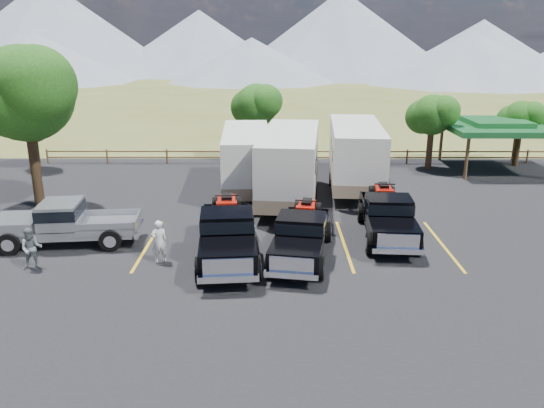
{
  "coord_description": "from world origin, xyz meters",
  "views": [
    {
      "loc": [
        -0.89,
        -16.08,
        8.13
      ],
      "look_at": [
        -0.95,
        4.57,
        1.6
      ],
      "focal_mm": 35.0,
      "sensor_mm": 36.0,
      "label": 1
    }
  ],
  "objects_px": {
    "pickup_silver": "(66,222)",
    "person_a": "(159,241)",
    "rig_right": "(387,214)",
    "trailer_right": "(355,155)",
    "trailer_left": "(246,160)",
    "person_b": "(31,249)",
    "rig_center": "(302,234)",
    "rig_left": "(227,232)",
    "trailer_center": "(290,166)",
    "pavilion": "(496,126)",
    "tree_big_nw": "(24,94)"
  },
  "relations": [
    {
      "from": "pickup_silver",
      "to": "person_a",
      "type": "height_order",
      "value": "pickup_silver"
    },
    {
      "from": "rig_right",
      "to": "trailer_right",
      "type": "height_order",
      "value": "trailer_right"
    },
    {
      "from": "trailer_left",
      "to": "person_b",
      "type": "relative_size",
      "value": 6.15
    },
    {
      "from": "rig_center",
      "to": "rig_right",
      "type": "xyz_separation_m",
      "value": [
        3.72,
        2.2,
        0.03
      ]
    },
    {
      "from": "rig_right",
      "to": "trailer_right",
      "type": "relative_size",
      "value": 0.59
    },
    {
      "from": "rig_left",
      "to": "trailer_right",
      "type": "xyz_separation_m",
      "value": [
        6.26,
        9.72,
        0.84
      ]
    },
    {
      "from": "trailer_center",
      "to": "rig_left",
      "type": "bearing_deg",
      "value": -103.97
    },
    {
      "from": "pavilion",
      "to": "tree_big_nw",
      "type": "bearing_deg",
      "value": -162.66
    },
    {
      "from": "rig_center",
      "to": "person_b",
      "type": "bearing_deg",
      "value": -163.46
    },
    {
      "from": "pavilion",
      "to": "trailer_right",
      "type": "height_order",
      "value": "trailer_right"
    },
    {
      "from": "person_a",
      "to": "person_b",
      "type": "xyz_separation_m",
      "value": [
        -4.51,
        -0.59,
        -0.05
      ]
    },
    {
      "from": "person_b",
      "to": "pavilion",
      "type": "bearing_deg",
      "value": 19.5
    },
    {
      "from": "tree_big_nw",
      "to": "rig_right",
      "type": "distance_m",
      "value": 17.54
    },
    {
      "from": "pavilion",
      "to": "person_b",
      "type": "distance_m",
      "value": 27.43
    },
    {
      "from": "rig_right",
      "to": "trailer_left",
      "type": "xyz_separation_m",
      "value": [
        -6.27,
        6.91,
        0.78
      ]
    },
    {
      "from": "pavilion",
      "to": "trailer_right",
      "type": "xyz_separation_m",
      "value": [
        -9.39,
        -4.49,
        -0.89
      ]
    },
    {
      "from": "pickup_silver",
      "to": "person_b",
      "type": "relative_size",
      "value": 3.96
    },
    {
      "from": "pavilion",
      "to": "rig_right",
      "type": "height_order",
      "value": "pavilion"
    },
    {
      "from": "tree_big_nw",
      "to": "rig_left",
      "type": "relative_size",
      "value": 1.21
    },
    {
      "from": "rig_center",
      "to": "trailer_right",
      "type": "distance_m",
      "value": 10.29
    },
    {
      "from": "pickup_silver",
      "to": "person_b",
      "type": "height_order",
      "value": "pickup_silver"
    },
    {
      "from": "tree_big_nw",
      "to": "person_b",
      "type": "distance_m",
      "value": 9.24
    },
    {
      "from": "pavilion",
      "to": "person_b",
      "type": "bearing_deg",
      "value": -145.91
    },
    {
      "from": "rig_center",
      "to": "person_a",
      "type": "relative_size",
      "value": 3.62
    },
    {
      "from": "rig_right",
      "to": "trailer_right",
      "type": "distance_m",
      "value": 7.53
    },
    {
      "from": "pavilion",
      "to": "trailer_center",
      "type": "distance_m",
      "value": 14.85
    },
    {
      "from": "rig_center",
      "to": "person_b",
      "type": "distance_m",
      "value": 9.92
    },
    {
      "from": "rig_left",
      "to": "trailer_left",
      "type": "relative_size",
      "value": 0.68
    },
    {
      "from": "pickup_silver",
      "to": "person_b",
      "type": "distance_m",
      "value": 2.42
    },
    {
      "from": "pavilion",
      "to": "rig_center",
      "type": "height_order",
      "value": "pavilion"
    },
    {
      "from": "rig_right",
      "to": "pickup_silver",
      "type": "relative_size",
      "value": 0.99
    },
    {
      "from": "trailer_left",
      "to": "trailer_center",
      "type": "height_order",
      "value": "trailer_center"
    },
    {
      "from": "trailer_center",
      "to": "trailer_right",
      "type": "height_order",
      "value": "trailer_center"
    },
    {
      "from": "tree_big_nw",
      "to": "trailer_left",
      "type": "height_order",
      "value": "tree_big_nw"
    },
    {
      "from": "rig_left",
      "to": "rig_center",
      "type": "relative_size",
      "value": 1.09
    },
    {
      "from": "rig_left",
      "to": "trailer_right",
      "type": "relative_size",
      "value": 0.63
    },
    {
      "from": "rig_left",
      "to": "person_b",
      "type": "bearing_deg",
      "value": -176.05
    },
    {
      "from": "rig_right",
      "to": "trailer_center",
      "type": "height_order",
      "value": "trailer_center"
    },
    {
      "from": "rig_left",
      "to": "rig_center",
      "type": "height_order",
      "value": "rig_left"
    },
    {
      "from": "pavilion",
      "to": "rig_right",
      "type": "relative_size",
      "value": 1.02
    },
    {
      "from": "pavilion",
      "to": "pickup_silver",
      "type": "relative_size",
      "value": 1.01
    },
    {
      "from": "rig_left",
      "to": "rig_right",
      "type": "bearing_deg",
      "value": 13.81
    },
    {
      "from": "rig_center",
      "to": "trailer_right",
      "type": "height_order",
      "value": "trailer_right"
    },
    {
      "from": "rig_left",
      "to": "rig_right",
      "type": "height_order",
      "value": "rig_left"
    },
    {
      "from": "rig_left",
      "to": "trailer_left",
      "type": "height_order",
      "value": "trailer_left"
    },
    {
      "from": "tree_big_nw",
      "to": "person_a",
      "type": "distance_m",
      "value": 11.09
    },
    {
      "from": "tree_big_nw",
      "to": "rig_center",
      "type": "distance_m",
      "value": 14.9
    },
    {
      "from": "rig_left",
      "to": "pickup_silver",
      "type": "relative_size",
      "value": 1.06
    },
    {
      "from": "tree_big_nw",
      "to": "trailer_right",
      "type": "distance_m",
      "value": 16.94
    },
    {
      "from": "pickup_silver",
      "to": "rig_left",
      "type": "bearing_deg",
      "value": 73.23
    }
  ]
}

